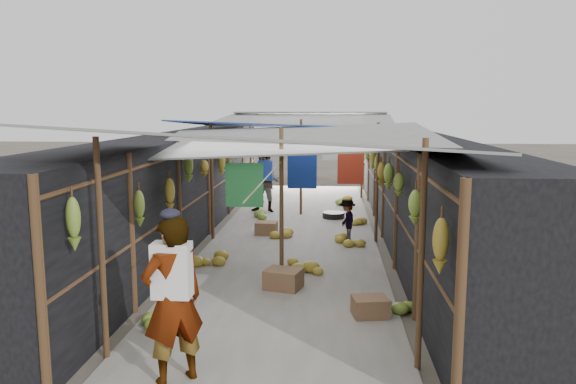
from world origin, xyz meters
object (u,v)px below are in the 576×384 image
(black_basin, at_px, (333,215))
(crate_near, at_px, (283,280))
(vendor_seated, at_px, (347,221))
(shopper_blue, at_px, (265,182))
(vendor_elderly, at_px, (173,300))

(black_basin, bearing_deg, crate_near, -98.01)
(vendor_seated, bearing_deg, shopper_blue, -159.50)
(black_basin, relative_size, shopper_blue, 0.33)
(crate_near, relative_size, black_basin, 0.96)
(shopper_blue, distance_m, vendor_seated, 4.08)
(crate_near, xyz_separation_m, vendor_elderly, (-0.90, -3.15, 0.75))
(crate_near, xyz_separation_m, shopper_blue, (-1.06, 6.66, 0.70))
(black_basin, height_order, shopper_blue, shopper_blue)
(vendor_elderly, bearing_deg, shopper_blue, -125.70)
(shopper_blue, bearing_deg, black_basin, -11.67)
(vendor_elderly, relative_size, shopper_blue, 1.06)
(black_basin, distance_m, shopper_blue, 2.19)
(crate_near, distance_m, vendor_seated, 3.43)
(black_basin, relative_size, vendor_seated, 0.59)
(vendor_seated, bearing_deg, black_basin, 174.19)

